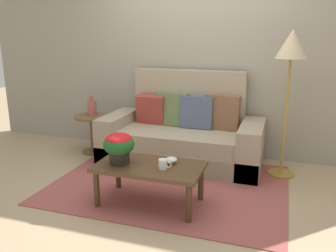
{
  "coord_description": "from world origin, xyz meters",
  "views": [
    {
      "loc": [
        1.12,
        -3.3,
        1.63
      ],
      "look_at": [
        -0.05,
        0.21,
        0.64
      ],
      "focal_mm": 37.72,
      "sensor_mm": 36.0,
      "label": 1
    }
  ],
  "objects": [
    {
      "name": "coffee_mug",
      "position": [
        0.12,
        -0.43,
        0.45
      ],
      "size": [
        0.13,
        0.08,
        0.09
      ],
      "color": "white",
      "rests_on": "coffee_table"
    },
    {
      "name": "couch",
      "position": [
        -0.07,
        0.87,
        0.34
      ],
      "size": [
        2.0,
        0.89,
        1.15
      ],
      "color": "gray",
      "rests_on": "ground"
    },
    {
      "name": "potted_plant",
      "position": [
        -0.33,
        -0.42,
        0.59
      ],
      "size": [
        0.3,
        0.3,
        0.3
      ],
      "color": "black",
      "rests_on": "coffee_table"
    },
    {
      "name": "side_table",
      "position": [
        -1.35,
        0.8,
        0.36
      ],
      "size": [
        0.46,
        0.46,
        0.53
      ],
      "color": "brown",
      "rests_on": "ground"
    },
    {
      "name": "wall_back",
      "position": [
        0.0,
        1.34,
        1.47
      ],
      "size": [
        6.4,
        0.12,
        2.93
      ],
      "primitive_type": "cube",
      "color": "gray",
      "rests_on": "ground"
    },
    {
      "name": "floor_lamp",
      "position": [
        1.16,
        0.78,
        1.38
      ],
      "size": [
        0.34,
        0.34,
        1.66
      ],
      "color": "olive",
      "rests_on": "ground"
    },
    {
      "name": "snack_bowl",
      "position": [
        0.14,
        -0.27,
        0.44
      ],
      "size": [
        0.12,
        0.12,
        0.06
      ],
      "color": "silver",
      "rests_on": "coffee_table"
    },
    {
      "name": "area_rug",
      "position": [
        0.0,
        0.12,
        0.01
      ],
      "size": [
        2.49,
        1.87,
        0.01
      ],
      "primitive_type": "cube",
      "color": "#994C47",
      "rests_on": "ground"
    },
    {
      "name": "table_vase",
      "position": [
        -1.34,
        0.81,
        0.64
      ],
      "size": [
        0.12,
        0.12,
        0.27
      ],
      "color": "#934C42",
      "rests_on": "side_table"
    },
    {
      "name": "coffee_table",
      "position": [
        -0.04,
        -0.37,
        0.35
      ],
      "size": [
        1.02,
        0.57,
        0.4
      ],
      "color": "#442D1B",
      "rests_on": "ground"
    },
    {
      "name": "ground_plane",
      "position": [
        0.0,
        0.0,
        0.0
      ],
      "size": [
        14.0,
        14.0,
        0.0
      ],
      "primitive_type": "plane",
      "color": "tan"
    }
  ]
}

